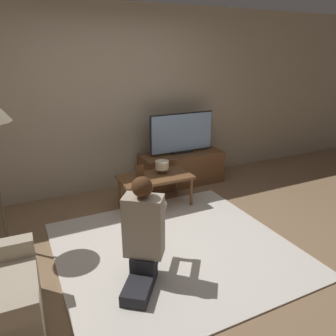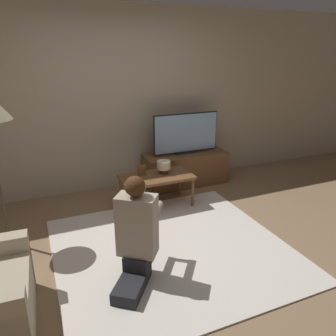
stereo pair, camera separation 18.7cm
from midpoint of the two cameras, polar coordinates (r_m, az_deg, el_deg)
The scene contains 9 objects.
ground_plane at distance 3.57m, azimuth 2.17°, elevation -13.96°, with size 10.00×10.00×0.00m, color #896B4C.
wall_back at distance 4.83m, azimuth -7.56°, elevation 11.51°, with size 10.00×0.06×2.60m.
rug at distance 3.56m, azimuth 2.17°, elevation -13.85°, with size 2.36×2.23×0.02m.
tv_stand at distance 5.11m, azimuth 4.07°, elevation -0.09°, with size 1.28×0.49×0.50m.
tv at distance 4.95m, azimuth 4.21°, elevation 6.04°, with size 1.03×0.08×0.61m.
coffee_table at distance 4.31m, azimuth -0.77°, elevation -1.93°, with size 0.94×0.51×0.43m.
person_kneeling at distance 2.91m, azimuth -3.63°, elevation -11.11°, with size 0.68×0.81×0.99m.
picture_frame at distance 4.28m, azimuth -3.39°, elevation -0.40°, with size 0.11×0.01×0.15m.
table_lamp at distance 4.35m, azimuth 0.48°, elevation 0.39°, with size 0.18×0.18×0.17m.
Camera 2 is at (-1.19, -2.72, 1.98)m, focal length 35.00 mm.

